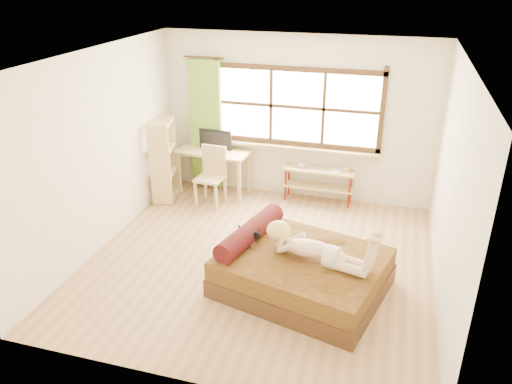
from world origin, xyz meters
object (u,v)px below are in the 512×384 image
(desk, at_px, (213,156))
(pipe_shelf, at_px, (319,178))
(kitten, at_px, (248,235))
(chair, at_px, (212,172))
(bookshelf, at_px, (163,160))
(bed, at_px, (299,270))
(woman, at_px, (316,239))

(desk, relative_size, pipe_shelf, 1.09)
(desk, bearing_deg, kitten, -55.65)
(chair, distance_m, pipe_shelf, 1.78)
(pipe_shelf, height_order, bookshelf, bookshelf)
(desk, xyz_separation_m, bookshelf, (-0.71, -0.46, 0.03))
(bed, relative_size, bookshelf, 1.62)
(kitten, bearing_deg, chair, 136.32)
(bed, relative_size, desk, 1.75)
(bed, relative_size, chair, 2.30)
(desk, bearing_deg, bookshelf, -142.52)
(kitten, height_order, desk, desk)
(desk, distance_m, pipe_shelf, 1.83)
(kitten, xyz_separation_m, pipe_shelf, (0.50, 2.43, -0.16))
(pipe_shelf, bearing_deg, chair, -163.21)
(chair, xyz_separation_m, bookshelf, (-0.82, -0.10, 0.16))
(bookshelf, bearing_deg, woman, -48.49)
(pipe_shelf, distance_m, bookshelf, 2.61)
(kitten, xyz_separation_m, bookshelf, (-2.03, 1.85, 0.11))
(desk, height_order, chair, chair)
(woman, bearing_deg, chair, 149.22)
(chair, bearing_deg, bookshelf, -168.62)
(pipe_shelf, bearing_deg, bed, -84.97)
(kitten, xyz_separation_m, chair, (-1.21, 1.95, -0.05))
(kitten, height_order, bookshelf, bookshelf)
(woman, height_order, chair, woman)
(kitten, distance_m, chair, 2.29)
(woman, xyz_separation_m, bookshelf, (-2.90, 2.00, -0.06))
(pipe_shelf, bearing_deg, woman, -80.77)
(bed, bearing_deg, woman, -3.07)
(kitten, bearing_deg, bed, 7.00)
(woman, bearing_deg, pipe_shelf, 112.68)
(desk, height_order, pipe_shelf, desk)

